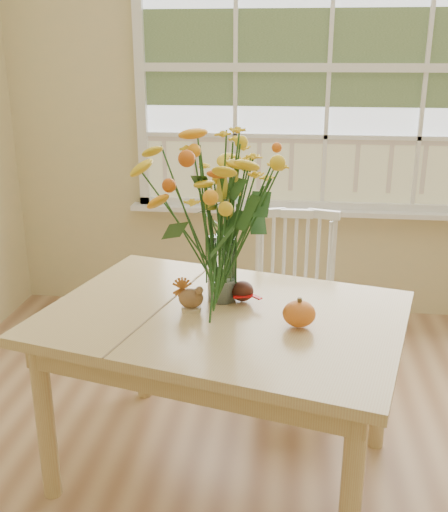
# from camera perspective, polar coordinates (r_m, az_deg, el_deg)

# --- Properties ---
(wall_back) EXTENTS (4.00, 0.02, 2.70)m
(wall_back) POSITION_cam_1_polar(r_m,az_deg,el_deg) (3.75, 9.80, 14.23)
(wall_back) COLOR beige
(wall_back) RESTS_ON floor
(window) EXTENTS (2.42, 0.12, 1.74)m
(window) POSITION_cam_1_polar(r_m,az_deg,el_deg) (3.71, 9.98, 16.97)
(window) COLOR silver
(window) RESTS_ON wall_back
(dining_table) EXTENTS (1.51, 1.23, 0.71)m
(dining_table) POSITION_cam_1_polar(r_m,az_deg,el_deg) (2.31, -0.06, -7.47)
(dining_table) COLOR tan
(dining_table) RESTS_ON floor
(windsor_chair) EXTENTS (0.42, 0.40, 0.89)m
(windsor_chair) POSITION_cam_1_polar(r_m,az_deg,el_deg) (3.00, 6.69, -3.58)
(windsor_chair) COLOR white
(windsor_chair) RESTS_ON floor
(flower_vase) EXTENTS (0.54, 0.54, 0.64)m
(flower_vase) POSITION_cam_1_polar(r_m,az_deg,el_deg) (2.27, -0.21, 4.78)
(flower_vase) COLOR white
(flower_vase) RESTS_ON dining_table
(pumpkin) EXTENTS (0.12, 0.12, 0.09)m
(pumpkin) POSITION_cam_1_polar(r_m,az_deg,el_deg) (2.16, 7.16, -5.60)
(pumpkin) COLOR #D16418
(pumpkin) RESTS_ON dining_table
(turkey_figurine) EXTENTS (0.10, 0.08, 0.12)m
(turkey_figurine) POSITION_cam_1_polar(r_m,az_deg,el_deg) (2.28, -3.16, -4.05)
(turkey_figurine) COLOR #CCB78C
(turkey_figurine) RESTS_ON dining_table
(dark_gourd) EXTENTS (0.13, 0.10, 0.08)m
(dark_gourd) POSITION_cam_1_polar(r_m,az_deg,el_deg) (2.36, 1.75, -3.46)
(dark_gourd) COLOR #38160F
(dark_gourd) RESTS_ON dining_table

